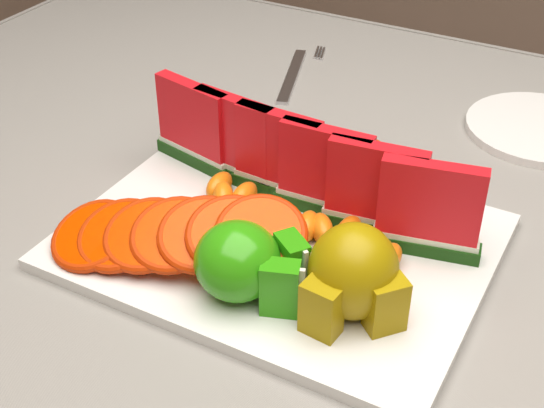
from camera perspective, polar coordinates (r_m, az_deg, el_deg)
The scene contains 11 objects.
table at distance 0.85m, azimuth 8.22°, elevation -7.63°, with size 1.40×0.90×0.75m.
tablecloth at distance 0.81m, azimuth 8.59°, elevation -4.36°, with size 1.53×1.03×0.20m.
platter at distance 0.75m, azimuth 0.55°, elevation -2.83°, with size 0.40×0.30×0.01m.
apple_cluster at distance 0.66m, azimuth -1.99°, elevation -4.49°, with size 0.11×0.09×0.07m.
pear_cluster at distance 0.64m, azimuth 6.13°, elevation -5.38°, with size 0.10×0.10×0.09m.
side_plate at distance 1.00m, azimuth 19.51°, elevation 5.39°, with size 0.21×0.21×0.01m.
fork at distance 1.09m, azimuth 1.74°, elevation 9.80°, with size 0.07×0.19×0.00m.
watermelon_row at distance 0.76m, azimuth 2.21°, elevation 2.93°, with size 0.39×0.07×0.10m.
orange_fan_front at distance 0.70m, azimuth -7.35°, elevation -2.28°, with size 0.26×0.16×0.07m.
orange_fan_back at distance 0.84m, azimuth 1.72°, elevation 3.86°, with size 0.24×0.11×0.04m.
tangerine_segments at distance 0.75m, azimuth 1.51°, elevation -1.17°, with size 0.22×0.08×0.03m.
Camera 1 is at (0.19, -0.60, 1.22)m, focal length 50.00 mm.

